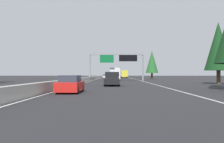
% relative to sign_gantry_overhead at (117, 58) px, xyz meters
% --- Properties ---
extents(ground_plane, '(320.00, 320.00, 0.00)m').
position_rel_sign_gantry_overhead_xyz_m(ground_plane, '(8.22, 6.03, -5.17)').
color(ground_plane, '#262628').
extents(median_barrier, '(180.00, 0.56, 0.90)m').
position_rel_sign_gantry_overhead_xyz_m(median_barrier, '(28.22, 6.33, -4.72)').
color(median_barrier, '#ADAAA3').
rests_on(median_barrier, ground).
extents(shoulder_stripe_right, '(160.00, 0.16, 0.01)m').
position_rel_sign_gantry_overhead_xyz_m(shoulder_stripe_right, '(18.22, -5.49, -5.17)').
color(shoulder_stripe_right, silver).
rests_on(shoulder_stripe_right, ground).
extents(shoulder_stripe_median, '(160.00, 0.16, 0.01)m').
position_rel_sign_gantry_overhead_xyz_m(shoulder_stripe_median, '(18.22, 5.78, -5.17)').
color(shoulder_stripe_median, silver).
rests_on(shoulder_stripe_median, ground).
extents(sign_gantry_overhead, '(0.50, 12.68, 6.50)m').
position_rel_sign_gantry_overhead_xyz_m(sign_gantry_overhead, '(0.00, 0.00, 0.00)').
color(sign_gantry_overhead, gray).
rests_on(sign_gantry_overhead, ground).
extents(sedan_far_left, '(4.40, 1.80, 1.47)m').
position_rel_sign_gantry_overhead_xyz_m(sedan_far_left, '(-35.97, 4.18, -4.49)').
color(sedan_far_left, red).
rests_on(sedan_far_left, ground).
extents(pickup_mid_right, '(5.60, 2.00, 1.86)m').
position_rel_sign_gantry_overhead_xyz_m(pickup_mid_right, '(-23.38, 0.83, -4.26)').
color(pickup_mid_right, black).
rests_on(pickup_mid_right, ground).
extents(bus_mid_center, '(11.50, 2.55, 3.10)m').
position_rel_sign_gantry_overhead_xyz_m(bus_mid_center, '(7.13, 0.49, -3.45)').
color(bus_mid_center, white).
rests_on(bus_mid_center, ground).
extents(box_truck_near_center, '(8.50, 2.40, 2.95)m').
position_rel_sign_gantry_overhead_xyz_m(box_truck_near_center, '(40.15, -3.05, -3.56)').
color(box_truck_near_center, gold).
rests_on(box_truck_near_center, ground).
extents(sedan_distant_b, '(4.40, 1.80, 1.47)m').
position_rel_sign_gantry_overhead_xyz_m(sedan_distant_b, '(37.07, 4.39, -4.49)').
color(sedan_distant_b, silver).
rests_on(sedan_distant_b, ground).
extents(conifer_right_near, '(4.31, 4.31, 9.79)m').
position_rel_sign_gantry_overhead_xyz_m(conifer_right_near, '(-17.91, -15.88, 0.78)').
color(conifer_right_near, '#4C3823').
rests_on(conifer_right_near, ground).
extents(conifer_right_mid, '(3.74, 3.74, 8.50)m').
position_rel_sign_gantry_overhead_xyz_m(conifer_right_mid, '(16.30, -10.47, -0.01)').
color(conifer_right_mid, '#4C3823').
rests_on(conifer_right_mid, ground).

